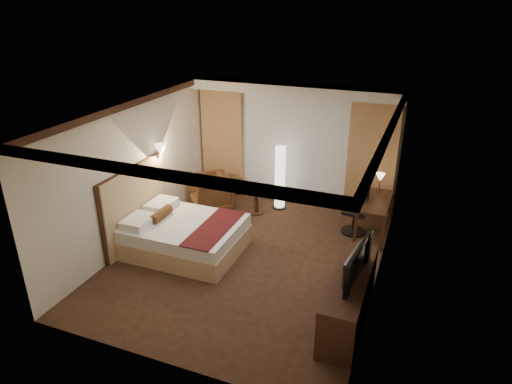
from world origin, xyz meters
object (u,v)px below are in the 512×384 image
at_px(floor_lamp, 280,178).
at_px(television, 351,256).
at_px(desk, 373,218).
at_px(office_chair, 355,210).
at_px(dresser, 349,298).
at_px(armchair, 210,191).
at_px(bed, 185,236).
at_px(side_table, 256,202).

height_order(floor_lamp, television, floor_lamp).
distance_m(floor_lamp, desk, 2.20).
xyz_separation_m(office_chair, dresser, (0.41, -2.70, -0.12)).
distance_m(dresser, television, 0.70).
bearing_deg(office_chair, desk, 17.36).
bearing_deg(office_chair, armchair, -169.95).
relative_size(armchair, desk, 0.67).
xyz_separation_m(bed, television, (3.15, -0.86, 0.78)).
bearing_deg(desk, armchair, -178.72).
xyz_separation_m(armchair, desk, (3.52, 0.08, -0.04)).
bearing_deg(television, office_chair, 14.70).
relative_size(bed, side_table, 4.01).
relative_size(desk, office_chair, 1.25).
xyz_separation_m(side_table, dresser, (2.54, -2.82, 0.13)).
height_order(armchair, floor_lamp, floor_lamp).
relative_size(side_table, dresser, 0.26).
relative_size(bed, armchair, 2.41).
distance_m(armchair, floor_lamp, 1.56).
xyz_separation_m(desk, dresser, (0.05, -2.75, 0.00)).
bearing_deg(dresser, desk, 91.04).
bearing_deg(dresser, office_chair, 98.70).
bearing_deg(armchair, bed, -31.27).
relative_size(side_table, floor_lamp, 0.35).
xyz_separation_m(bed, armchair, (-0.39, 1.81, 0.12)).
xyz_separation_m(floor_lamp, dresser, (2.16, -3.25, -0.34)).
bearing_deg(floor_lamp, armchair, -157.60).
distance_m(bed, desk, 3.66).
bearing_deg(side_table, office_chair, -3.32).
bearing_deg(armchair, floor_lamp, 68.91).
bearing_deg(television, side_table, 48.29).
bearing_deg(armchair, office_chair, 47.03).
bearing_deg(bed, side_table, 71.98).
relative_size(floor_lamp, office_chair, 1.45).
height_order(bed, television, television).
height_order(armchair, desk, armchair).
height_order(bed, side_table, bed).
relative_size(armchair, side_table, 1.66).
relative_size(armchair, floor_lamp, 0.58).
bearing_deg(floor_lamp, bed, -113.12).
xyz_separation_m(armchair, side_table, (1.03, 0.15, -0.17)).
relative_size(desk, dresser, 0.64).
xyz_separation_m(office_chair, television, (0.38, -2.70, 0.58)).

